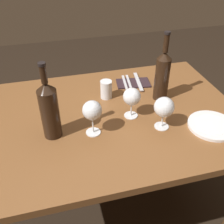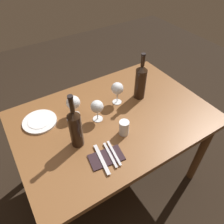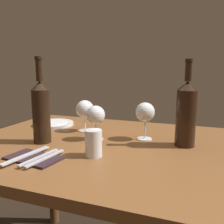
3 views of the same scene
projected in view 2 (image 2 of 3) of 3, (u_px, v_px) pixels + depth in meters
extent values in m
plane|color=black|center=(113.00, 174.00, 1.93)|extent=(6.00, 6.00, 0.00)
cube|color=brown|center=(114.00, 118.00, 1.43)|extent=(1.30, 0.90, 0.04)
cylinder|color=brown|center=(142.00, 100.00, 2.15)|extent=(0.06, 0.06, 0.70)
cylinder|color=brown|center=(27.00, 150.00, 1.70)|extent=(0.06, 0.06, 0.70)
cylinder|color=brown|center=(201.00, 152.00, 1.68)|extent=(0.06, 0.06, 0.70)
cylinder|color=white|center=(98.00, 119.00, 1.40)|extent=(0.07, 0.07, 0.00)
cylinder|color=white|center=(98.00, 115.00, 1.37)|extent=(0.01, 0.01, 0.07)
sphere|color=white|center=(97.00, 107.00, 1.33)|extent=(0.08, 0.08, 0.08)
cylinder|color=#510A14|center=(97.00, 107.00, 1.33)|extent=(0.07, 0.07, 0.02)
cylinder|color=white|center=(75.00, 115.00, 1.43)|extent=(0.07, 0.07, 0.00)
cylinder|color=white|center=(75.00, 111.00, 1.40)|extent=(0.01, 0.01, 0.07)
sphere|color=white|center=(73.00, 102.00, 1.36)|extent=(0.09, 0.09, 0.09)
cylinder|color=#510A14|center=(73.00, 103.00, 1.36)|extent=(0.07, 0.07, 0.03)
cylinder|color=white|center=(117.00, 102.00, 1.53)|extent=(0.07, 0.07, 0.00)
cylinder|color=white|center=(117.00, 97.00, 1.50)|extent=(0.01, 0.01, 0.08)
sphere|color=white|center=(117.00, 88.00, 1.44)|extent=(0.09, 0.09, 0.09)
cylinder|color=#510A14|center=(117.00, 88.00, 1.44)|extent=(0.07, 0.07, 0.03)
cylinder|color=black|center=(140.00, 84.00, 1.50)|extent=(0.08, 0.08, 0.23)
cone|color=black|center=(142.00, 68.00, 1.41)|extent=(0.08, 0.08, 0.03)
cylinder|color=black|center=(143.00, 61.00, 1.37)|extent=(0.03, 0.03, 0.07)
cylinder|color=black|center=(144.00, 54.00, 1.34)|extent=(0.03, 0.03, 0.01)
cylinder|color=black|center=(76.00, 131.00, 1.18)|extent=(0.07, 0.07, 0.22)
cone|color=black|center=(73.00, 114.00, 1.09)|extent=(0.07, 0.07, 0.03)
cylinder|color=black|center=(71.00, 105.00, 1.05)|extent=(0.03, 0.03, 0.09)
cylinder|color=black|center=(70.00, 97.00, 1.01)|extent=(0.03, 0.03, 0.01)
cylinder|color=white|center=(124.00, 128.00, 1.28)|extent=(0.06, 0.06, 0.10)
cylinder|color=silver|center=(124.00, 129.00, 1.29)|extent=(0.05, 0.05, 0.06)
cylinder|color=white|center=(40.00, 122.00, 1.38)|extent=(0.22, 0.22, 0.01)
cylinder|color=white|center=(39.00, 121.00, 1.37)|extent=(0.15, 0.15, 0.00)
cube|color=#2D1E23|center=(106.00, 157.00, 1.18)|extent=(0.20, 0.14, 0.01)
cube|color=silver|center=(110.00, 155.00, 1.18)|extent=(0.04, 0.18, 0.00)
cube|color=silver|center=(114.00, 153.00, 1.19)|extent=(0.04, 0.18, 0.00)
cube|color=silver|center=(102.00, 159.00, 1.16)|extent=(0.05, 0.21, 0.00)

